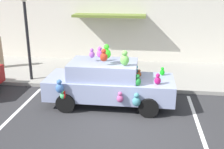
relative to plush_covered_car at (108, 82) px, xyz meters
name	(u,v)px	position (x,y,z in m)	size (l,w,h in m)	color
ground_plane	(123,129)	(0.68, -1.73, -0.81)	(60.00, 60.00, 0.00)	#2D2D30
sidewalk	(133,74)	(0.68, 3.27, -0.73)	(24.00, 4.00, 0.15)	gray
storefront_building	(136,2)	(0.67, 5.42, 2.39)	(24.00, 1.25, 6.40)	beige
parking_stripe_front	(196,118)	(2.93, -0.73, -0.80)	(0.12, 3.60, 0.01)	silver
parking_stripe_rear	(21,108)	(-2.93, -0.73, -0.80)	(0.12, 3.60, 0.01)	silver
plush_covered_car	(108,82)	(0.00, 0.00, 0.00)	(4.38, 1.97, 2.19)	#8F99BE
teddy_bear_on_sidewalk	(89,75)	(-1.08, 1.79, -0.37)	(0.32, 0.27, 0.62)	brown
street_lamp_post	(27,29)	(-3.59, 1.77, 1.52)	(0.28, 0.28, 3.51)	black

